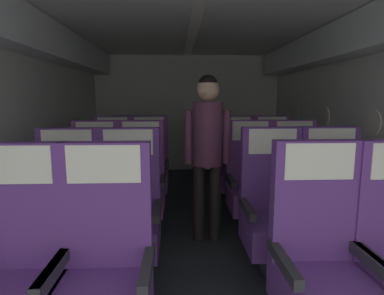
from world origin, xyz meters
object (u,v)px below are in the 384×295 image
object	(u,v)px
seat_b_left_window	(67,217)
seat_d_right_aisle	(272,168)
seat_c_left_aisle	(141,186)
seat_c_right_window	(251,185)
seat_b_right_window	(273,213)
seat_a_left_window	(14,276)
seat_a_right_window	(321,267)
seat_a_left_aisle	(104,275)
seat_c_left_window	(95,187)
seat_d_left_window	(113,169)
seat_d_right_window	(236,168)
seat_b_right_aisle	(332,211)
seat_c_right_aisle	(295,184)
flight_attendant	(207,141)
seat_b_left_aisle	(129,216)
seat_d_left_aisle	(149,168)

from	to	relation	value
seat_b_left_window	seat_d_right_aisle	bearing A→B (deg)	37.90
seat_c_left_aisle	seat_c_right_window	size ratio (longest dim) A/B	1.00
seat_b_right_window	seat_a_left_window	bearing A→B (deg)	-152.90
seat_a_right_window	seat_a_left_aisle	bearing A→B (deg)	-179.17
seat_c_left_window	seat_d_right_aisle	size ratio (longest dim) A/B	1.00
seat_b_left_window	seat_d_left_window	bearing A→B (deg)	89.54
seat_c_right_window	seat_a_left_aisle	bearing A→B (deg)	-124.94
seat_c_left_aisle	seat_a_left_window	bearing A→B (deg)	-105.44
seat_a_right_window	seat_d_right_window	size ratio (longest dim) A/B	1.00
seat_b_right_aisle	seat_d_right_aisle	bearing A→B (deg)	89.91
seat_a_left_window	seat_c_right_window	world-z (taller)	same
seat_a_left_window	seat_c_left_window	bearing A→B (deg)	90.57
seat_a_left_window	seat_c_right_aisle	distance (m)	2.64
seat_a_left_window	seat_d_left_window	distance (m)	2.47
seat_a_left_aisle	seat_d_right_window	xyz separation A→B (m)	(1.15, 2.46, 0.00)
seat_b_right_window	flight_attendant	size ratio (longest dim) A/B	0.72
seat_b_left_aisle	seat_c_left_window	world-z (taller)	same
seat_c_left_window	seat_d_left_window	xyz separation A→B (m)	(0.02, 0.82, 0.00)
seat_a_left_window	seat_a_left_aisle	distance (m)	0.46
seat_a_left_aisle	seat_d_right_aisle	size ratio (longest dim) A/B	1.00
seat_c_right_aisle	seat_d_right_aisle	world-z (taller)	same
seat_a_left_aisle	seat_c_right_aisle	size ratio (longest dim) A/B	1.00
seat_b_right_aisle	flight_attendant	xyz separation A→B (m)	(-0.96, 0.57, 0.50)
flight_attendant	seat_a_left_aisle	bearing A→B (deg)	-136.71
seat_d_left_window	flight_attendant	distance (m)	1.62
seat_b_left_window	seat_b_left_aisle	size ratio (longest dim) A/B	1.00
seat_d_right_aisle	flight_attendant	distance (m)	1.50
seat_b_left_aisle	seat_b_right_aisle	bearing A→B (deg)	0.71
seat_a_left_aisle	seat_d_right_aisle	distance (m)	2.94
seat_d_right_aisle	seat_d_right_window	xyz separation A→B (m)	(-0.48, 0.01, 0.00)
seat_c_left_window	seat_c_right_window	world-z (taller)	same
seat_a_left_aisle	seat_d_right_aisle	world-z (taller)	same
seat_b_right_window	seat_c_right_aisle	distance (m)	0.95
seat_a_left_window	flight_attendant	xyz separation A→B (m)	(1.12, 1.40, 0.50)
seat_b_right_window	seat_d_right_aisle	bearing A→B (deg)	73.29
seat_a_left_window	seat_a_right_window	distance (m)	1.61
seat_b_right_aisle	seat_c_left_aisle	size ratio (longest dim) A/B	1.00
seat_a_right_window	seat_d_right_aisle	xyz separation A→B (m)	(0.48, 2.44, 0.00)
seat_d_left_aisle	flight_attendant	xyz separation A→B (m)	(0.65, -1.06, 0.50)
seat_a_left_window	seat_d_left_aisle	world-z (taller)	same
seat_a_left_aisle	seat_c_left_window	xyz separation A→B (m)	(-0.47, 1.65, 0.00)
seat_a_left_window	seat_b_left_window	size ratio (longest dim) A/B	1.00
flight_attendant	seat_b_left_window	bearing A→B (deg)	-174.00
seat_c_right_window	seat_b_left_window	bearing A→B (deg)	-152.96
seat_c_right_window	seat_d_left_window	xyz separation A→B (m)	(-1.61, 0.82, 0.00)
seat_c_right_aisle	seat_c_right_window	size ratio (longest dim) A/B	1.00
seat_a_right_window	seat_c_left_aisle	bearing A→B (deg)	125.02
seat_b_right_window	seat_d_right_window	distance (m)	1.64
seat_a_left_aisle	seat_d_left_window	xyz separation A→B (m)	(-0.46, 2.47, 0.00)
seat_c_right_aisle	seat_d_right_aisle	distance (m)	0.82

